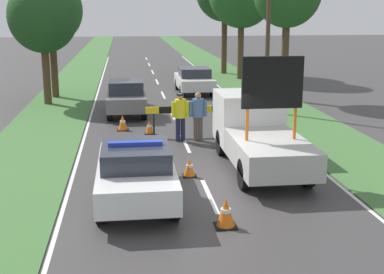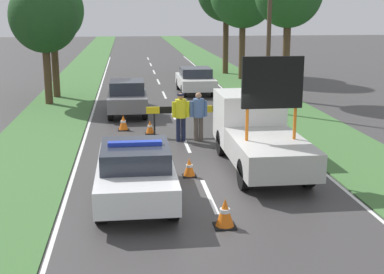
{
  "view_description": "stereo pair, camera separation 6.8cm",
  "coord_description": "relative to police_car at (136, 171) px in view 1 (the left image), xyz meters",
  "views": [
    {
      "loc": [
        -2.11,
        -13.75,
        4.79
      ],
      "look_at": [
        -0.21,
        1.36,
        1.1
      ],
      "focal_mm": 50.0,
      "sensor_mm": 36.0,
      "label": 1
    },
    {
      "loc": [
        -2.04,
        -13.76,
        4.79
      ],
      "look_at": [
        -0.21,
        1.36,
        1.1
      ],
      "focal_mm": 50.0,
      "sensor_mm": 36.0,
      "label": 2
    }
  ],
  "objects": [
    {
      "name": "pedestrian_civilian",
      "position": [
        2.41,
        6.07,
        0.27
      ],
      "size": [
        0.65,
        0.41,
        1.8
      ],
      "rotation": [
        0.0,
        0.0,
        -0.17
      ],
      "color": "brown",
      "rests_on": "ground"
    },
    {
      "name": "queued_car_van_white",
      "position": [
        3.74,
        17.41,
        -0.02
      ],
      "size": [
        1.91,
        4.29,
        1.47
      ],
      "rotation": [
        0.0,
        0.0,
        3.14
      ],
      "color": "silver",
      "rests_on": "ground"
    },
    {
      "name": "lane_markings",
      "position": [
        1.9,
        11.62,
        -0.78
      ],
      "size": [
        7.51,
        59.34,
        0.01
      ],
      "color": "silver",
      "rests_on": "ground"
    },
    {
      "name": "police_car",
      "position": [
        0.0,
        0.0,
        0.0
      ],
      "size": [
        1.91,
        4.54,
        1.59
      ],
      "rotation": [
        0.0,
        0.0,
        0.08
      ],
      "color": "white",
      "rests_on": "ground"
    },
    {
      "name": "grass_verge_right",
      "position": [
        7.32,
        20.8,
        -0.77
      ],
      "size": [
        3.21,
        120.0,
        0.03
      ],
      "color": "#427038",
      "rests_on": "ground"
    },
    {
      "name": "traffic_cone_centre_front",
      "position": [
        -0.35,
        8.17,
        -0.48
      ],
      "size": [
        0.45,
        0.45,
        0.62
      ],
      "color": "black",
      "rests_on": "ground"
    },
    {
      "name": "roadside_tree_mid_right",
      "position": [
        -4.13,
        14.64,
        3.57
      ],
      "size": [
        3.41,
        3.41,
        6.17
      ],
      "color": "#4C3823",
      "rests_on": "ground"
    },
    {
      "name": "work_truck",
      "position": [
        3.81,
        2.79,
        0.28
      ],
      "size": [
        2.02,
        5.62,
        3.51
      ],
      "rotation": [
        0.0,
        0.0,
        3.11
      ],
      "color": "white",
      "rests_on": "ground"
    },
    {
      "name": "police_officer",
      "position": [
        1.76,
        6.06,
        0.28
      ],
      "size": [
        0.64,
        0.41,
        1.79
      ],
      "rotation": [
        0.0,
        0.0,
        2.87
      ],
      "color": "#191E38",
      "rests_on": "ground"
    },
    {
      "name": "traffic_cone_near_police",
      "position": [
        0.68,
        7.43,
        -0.52
      ],
      "size": [
        0.38,
        0.38,
        0.53
      ],
      "color": "black",
      "rests_on": "ground"
    },
    {
      "name": "traffic_cone_near_truck",
      "position": [
        1.58,
        1.84,
        -0.51
      ],
      "size": [
        0.4,
        0.4,
        0.55
      ],
      "color": "black",
      "rests_on": "ground"
    },
    {
      "name": "road_barrier",
      "position": [
        2.06,
        7.02,
        0.15
      ],
      "size": [
        3.05,
        0.08,
        1.13
      ],
      "rotation": [
        0.0,
        0.0,
        0.08
      ],
      "color": "black",
      "rests_on": "ground"
    },
    {
      "name": "ground_plane",
      "position": [
        1.9,
        0.8,
        -0.79
      ],
      "size": [
        160.0,
        160.0,
        0.0
      ],
      "primitive_type": "plane",
      "color": "#3D3A3A"
    },
    {
      "name": "queued_car_suv_grey",
      "position": [
        -0.17,
        11.38,
        0.03
      ],
      "size": [
        1.73,
        3.94,
        1.59
      ],
      "rotation": [
        0.0,
        0.0,
        3.14
      ],
      "color": "slate",
      "rests_on": "ground"
    },
    {
      "name": "roadside_tree_near_right",
      "position": [
        -4.01,
        16.81,
        3.85
      ],
      "size": [
        3.35,
        3.35,
        6.44
      ],
      "color": "#4C3823",
      "rests_on": "ground"
    },
    {
      "name": "utility_pole",
      "position": [
        6.31,
        11.11,
        2.64
      ],
      "size": [
        1.2,
        0.2,
        6.62
      ],
      "color": "#473828",
      "rests_on": "ground"
    },
    {
      "name": "traffic_cone_behind_barrier",
      "position": [
        1.94,
        -1.93,
        -0.45
      ],
      "size": [
        0.49,
        0.49,
        0.67
      ],
      "color": "black",
      "rests_on": "ground"
    },
    {
      "name": "grass_verge_left",
      "position": [
        -3.51,
        20.8,
        -0.77
      ],
      "size": [
        3.21,
        120.0,
        0.03
      ],
      "color": "#427038",
      "rests_on": "ground"
    }
  ]
}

